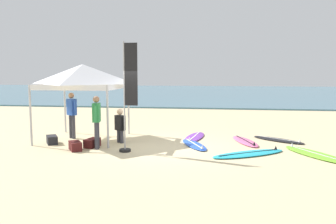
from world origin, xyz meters
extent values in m
plane|color=beige|center=(0.00, 0.00, 0.00)|extent=(80.00, 80.00, 0.00)
cube|color=teal|center=(0.00, 30.22, 0.05)|extent=(80.00, 36.00, 0.10)
cylinder|color=#B7B7BC|center=(-4.33, -0.27, 1.02)|extent=(0.07, 0.07, 2.05)
cylinder|color=#B7B7BC|center=(-1.65, -0.27, 1.02)|extent=(0.07, 0.07, 2.05)
cylinder|color=#B7B7BC|center=(-4.33, 2.40, 1.02)|extent=(0.07, 0.07, 2.05)
cylinder|color=#B7B7BC|center=(-1.65, 2.40, 1.02)|extent=(0.07, 0.07, 2.05)
cube|color=white|center=(-2.99, -0.27, 1.96)|extent=(2.67, 0.03, 0.18)
cube|color=white|center=(-2.99, 2.40, 1.96)|extent=(2.67, 0.03, 0.18)
cube|color=white|center=(-4.33, 1.07, 1.96)|extent=(0.03, 2.67, 0.18)
cube|color=white|center=(-1.65, 1.07, 1.96)|extent=(0.03, 2.67, 0.18)
pyramid|color=white|center=(-2.99, 1.07, 2.40)|extent=(2.79, 2.79, 0.70)
ellipsoid|color=pink|center=(2.84, 1.35, 0.04)|extent=(1.11, 2.11, 0.07)
cube|color=black|center=(2.84, 1.35, 0.07)|extent=(0.54, 1.67, 0.01)
cone|color=black|center=(3.08, 0.55, 0.13)|extent=(0.09, 0.09, 0.12)
ellipsoid|color=#7AD12D|center=(4.78, -0.40, 0.04)|extent=(1.83, 2.55, 0.07)
cube|color=white|center=(4.78, -0.40, 0.07)|extent=(1.09, 1.90, 0.01)
cone|color=white|center=(4.28, 0.51, 0.13)|extent=(0.09, 0.09, 0.12)
ellipsoid|color=blue|center=(1.10, 0.51, 0.04)|extent=(1.25, 2.03, 0.07)
cube|color=white|center=(1.10, 0.51, 0.07)|extent=(0.69, 1.57, 0.01)
cone|color=white|center=(1.41, -0.23, 0.13)|extent=(0.09, 0.09, 0.12)
ellipsoid|color=#23B2CC|center=(2.82, -0.57, 0.04)|extent=(2.49, 1.94, 0.07)
cube|color=black|center=(2.82, -0.57, 0.07)|extent=(1.83, 1.20, 0.01)
cone|color=black|center=(3.69, -0.01, 0.13)|extent=(0.09, 0.09, 0.12)
ellipsoid|color=black|center=(4.04, 1.80, 0.04)|extent=(1.89, 1.68, 0.07)
cube|color=white|center=(4.04, 1.80, 0.07)|extent=(1.35, 1.11, 0.01)
cone|color=white|center=(4.68, 1.28, 0.13)|extent=(0.09, 0.09, 0.12)
ellipsoid|color=purple|center=(1.02, 1.91, 0.04)|extent=(0.88, 2.24, 0.07)
cube|color=white|center=(1.02, 1.91, 0.07)|extent=(0.30, 1.84, 0.01)
cone|color=white|center=(0.90, 1.02, 0.13)|extent=(0.09, 0.09, 0.12)
cylinder|color=#383842|center=(-1.96, -0.50, 0.44)|extent=(0.13, 0.13, 0.88)
cylinder|color=#383842|center=(-1.99, -0.32, 0.44)|extent=(0.13, 0.13, 0.88)
cube|color=#2D8C47|center=(-1.98, -0.41, 1.18)|extent=(0.28, 0.39, 0.60)
sphere|color=#9E7051|center=(-1.98, -0.41, 1.60)|extent=(0.21, 0.21, 0.21)
cylinder|color=#2D8C47|center=(-1.94, -0.64, 1.16)|extent=(0.09, 0.09, 0.54)
cylinder|color=#2D8C47|center=(-2.02, -0.19, 1.16)|extent=(0.09, 0.09, 0.54)
cylinder|color=#383842|center=(-3.58, 1.23, 0.44)|extent=(0.13, 0.13, 0.88)
cylinder|color=#383842|center=(-3.43, 1.13, 0.44)|extent=(0.13, 0.13, 0.88)
cube|color=#2851B2|center=(-3.50, 1.18, 1.18)|extent=(0.42, 0.38, 0.60)
sphere|color=#9E7051|center=(-3.50, 1.18, 1.60)|extent=(0.21, 0.21, 0.21)
cylinder|color=#2851B2|center=(-3.69, 1.30, 1.16)|extent=(0.09, 0.09, 0.54)
cylinder|color=#2851B2|center=(-3.31, 1.05, 1.16)|extent=(0.09, 0.09, 0.54)
cylinder|color=#383842|center=(-1.43, 0.58, 0.23)|extent=(0.13, 0.13, 0.45)
cylinder|color=#383842|center=(-1.57, 0.69, 0.23)|extent=(0.13, 0.13, 0.45)
cube|color=black|center=(-1.50, 0.63, 0.71)|extent=(0.42, 0.40, 0.52)
sphere|color=beige|center=(-1.50, 0.63, 1.09)|extent=(0.21, 0.21, 0.21)
cylinder|color=black|center=(-1.32, 0.49, 0.69)|extent=(0.09, 0.09, 0.47)
cylinder|color=black|center=(-1.68, 0.78, 0.69)|extent=(0.09, 0.09, 0.47)
cylinder|color=#99999E|center=(-0.97, -0.69, 1.70)|extent=(0.04, 0.04, 3.40)
cube|color=black|center=(-0.75, -0.69, 2.40)|extent=(0.40, 0.02, 1.90)
cylinder|color=black|center=(-0.97, -0.69, 0.04)|extent=(0.36, 0.36, 0.08)
cube|color=#4C1919|center=(-2.59, -0.74, 0.14)|extent=(0.60, 0.68, 0.28)
cube|color=#232328|center=(-3.80, 0.12, 0.14)|extent=(0.60, 0.68, 0.28)
cube|color=#4C1919|center=(-2.23, -0.18, 0.14)|extent=(0.43, 0.65, 0.28)
camera|label=1|loc=(1.91, -11.20, 2.49)|focal=37.78mm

